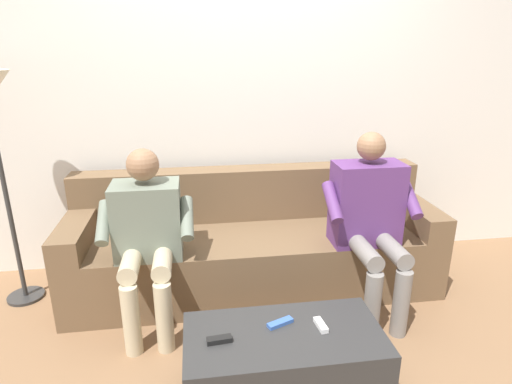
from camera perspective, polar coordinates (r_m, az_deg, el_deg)
ground_plane at (r=2.66m, az=2.07°, el=-19.92°), size 8.00×8.00×0.00m
back_wall at (r=3.31m, az=-1.51°, el=10.98°), size 5.48×0.06×2.43m
couch at (r=3.13m, az=-0.33°, el=-7.10°), size 2.55×0.77×0.81m
coffee_table at (r=2.31m, az=3.66°, el=-21.56°), size 0.97×0.49×0.34m
person_left_seated at (r=2.83m, az=14.85°, el=-2.88°), size 0.59×0.59×1.17m
person_right_seated at (r=2.66m, az=-14.25°, el=-4.87°), size 0.55×0.55×1.11m
remote_white at (r=2.25m, az=8.58°, el=-17.03°), size 0.05×0.11×0.02m
remote_black at (r=2.14m, az=-4.89°, el=-18.93°), size 0.12×0.05×0.03m
remote_blue at (r=2.25m, az=3.23°, el=-16.93°), size 0.14×0.09×0.02m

